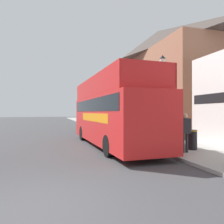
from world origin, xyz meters
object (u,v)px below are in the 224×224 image
at_px(parked_car_ahead_of_bus, 92,125).
at_px(litter_bin, 193,139).
at_px(pedestrian_third, 168,127).
at_px(lamp_post_third, 95,103).
at_px(lamp_post_nearest, 163,84).
at_px(lamp_post_second, 114,95).
at_px(pedestrian_second, 185,129).
at_px(tour_bus, 111,115).

distance_m(parked_car_ahead_of_bus, litter_bin, 12.60).
xyz_separation_m(pedestrian_third, lamp_post_third, (-0.96, 17.38, 2.13)).
height_order(lamp_post_nearest, lamp_post_second, lamp_post_second).
height_order(parked_car_ahead_of_bus, litter_bin, parked_car_ahead_of_bus).
bearing_deg(lamp_post_second, litter_bin, -83.47).
bearing_deg(pedestrian_third, litter_bin, -87.21).
xyz_separation_m(pedestrian_second, pedestrian_third, (0.72, 2.77, -0.10)).
bearing_deg(pedestrian_third, pedestrian_second, -104.65).
bearing_deg(lamp_post_second, lamp_post_nearest, -90.34).
xyz_separation_m(parked_car_ahead_of_bus, litter_bin, (2.88, -12.27, -0.03)).
bearing_deg(lamp_post_third, lamp_post_nearest, -90.46).
height_order(pedestrian_third, lamp_post_nearest, lamp_post_nearest).
bearing_deg(lamp_post_nearest, pedestrian_second, -74.52).
height_order(tour_bus, pedestrian_second, tour_bus).
bearing_deg(lamp_post_third, pedestrian_third, -86.82).
height_order(tour_bus, lamp_post_third, lamp_post_third).
height_order(lamp_post_nearest, lamp_post_third, lamp_post_nearest).
distance_m(pedestrian_third, lamp_post_nearest, 2.93).
bearing_deg(tour_bus, pedestrian_third, -21.06).
xyz_separation_m(parked_car_ahead_of_bus, lamp_post_second, (1.71, -2.06, 2.96)).
xyz_separation_m(parked_car_ahead_of_bus, pedestrian_second, (2.05, -12.84, 0.56)).
height_order(tour_bus, litter_bin, tour_bus).
relative_size(parked_car_ahead_of_bus, litter_bin, 4.66).
bearing_deg(lamp_post_third, tour_bus, -98.06).
xyz_separation_m(lamp_post_second, lamp_post_third, (0.10, 9.37, -0.37)).
relative_size(tour_bus, lamp_post_third, 2.32).
bearing_deg(lamp_post_nearest, pedestrian_third, 50.65).
bearing_deg(parked_car_ahead_of_bus, lamp_post_nearest, -85.03).
height_order(parked_car_ahead_of_bus, lamp_post_second, lamp_post_second).
height_order(lamp_post_nearest, litter_bin, lamp_post_nearest).
xyz_separation_m(tour_bus, lamp_post_third, (2.31, 16.31, 1.41)).
distance_m(lamp_post_second, lamp_post_third, 9.38).
relative_size(pedestrian_second, litter_bin, 1.85).
relative_size(pedestrian_second, pedestrian_third, 1.10).
height_order(parked_car_ahead_of_bus, lamp_post_nearest, lamp_post_nearest).
distance_m(parked_car_ahead_of_bus, pedestrian_second, 13.02).
bearing_deg(lamp_post_nearest, parked_car_ahead_of_bus, 98.26).
relative_size(pedestrian_third, lamp_post_third, 0.37).
distance_m(parked_car_ahead_of_bus, pedestrian_third, 10.46).
height_order(pedestrian_third, litter_bin, pedestrian_third).
relative_size(parked_car_ahead_of_bus, lamp_post_second, 0.90).
distance_m(lamp_post_second, litter_bin, 10.70).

